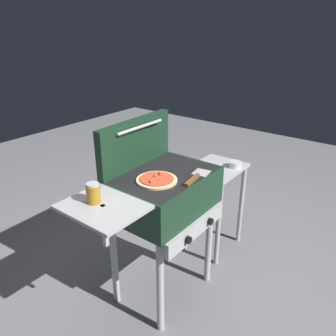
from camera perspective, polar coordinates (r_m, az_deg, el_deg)
ground_plane at (r=2.49m, az=-0.75°, el=-20.16°), size 8.00×8.00×0.00m
grill at (r=2.03m, az=-1.01°, el=-4.84°), size 0.96×0.53×0.90m
grill_lid_open at (r=2.06m, az=-5.61°, el=4.38°), size 0.63×0.09×0.30m
pizza_pepperoni at (r=1.89m, az=-1.96°, el=-2.02°), size 0.24×0.24×0.04m
sauce_jar at (r=1.69m, az=-12.77°, el=-4.26°), size 0.07×0.07×0.11m
spatula at (r=1.93m, az=4.87°, el=-1.55°), size 0.27×0.10×0.02m
prep_table at (r=2.65m, az=8.11°, el=-3.82°), size 0.44×0.36×0.72m
topping_bowl_near at (r=2.57m, az=11.49°, el=0.58°), size 0.10×0.10×0.04m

